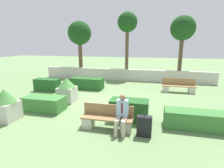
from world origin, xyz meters
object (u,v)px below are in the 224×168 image
(bench_front, at_px, (107,120))
(suitcase, at_px, (144,126))
(tree_center_left, at_px, (127,24))
(person_seated_man, at_px, (122,112))
(planter_corner_left, at_px, (6,104))
(bench_left_side, at_px, (179,87))
(planter_corner_right, at_px, (67,89))
(tree_leftmost, at_px, (80,34))
(tree_center_right, at_px, (183,29))

(bench_front, height_order, suitcase, suitcase)
(bench_front, relative_size, tree_center_left, 0.33)
(suitcase, relative_size, tree_center_left, 0.16)
(bench_front, height_order, person_seated_man, person_seated_man)
(bench_front, height_order, planter_corner_left, planter_corner_left)
(bench_left_side, xyz_separation_m, planter_corner_right, (-5.77, -3.23, 0.34))
(bench_left_side, distance_m, tree_leftmost, 9.74)
(tree_leftmost, bearing_deg, bench_left_side, -26.66)
(bench_left_side, xyz_separation_m, person_seated_man, (-2.49, -5.69, 0.38))
(planter_corner_left, relative_size, tree_center_right, 0.24)
(person_seated_man, xyz_separation_m, suitcase, (0.75, -0.09, -0.36))
(bench_left_side, distance_m, planter_corner_left, 9.10)
(planter_corner_right, distance_m, tree_center_right, 10.63)
(bench_left_side, bearing_deg, person_seated_man, -112.44)
(suitcase, xyz_separation_m, tree_center_left, (-2.08, 9.71, 4.11))
(person_seated_man, relative_size, planter_corner_right, 1.04)
(planter_corner_left, bearing_deg, tree_center_left, 71.89)
(bench_left_side, xyz_separation_m, suitcase, (-1.74, -5.79, 0.02))
(person_seated_man, height_order, tree_leftmost, tree_leftmost)
(person_seated_man, relative_size, suitcase, 1.47)
(tree_center_left, bearing_deg, person_seated_man, -82.12)
(planter_corner_right, bearing_deg, tree_leftmost, 108.05)
(bench_left_side, height_order, planter_corner_right, planter_corner_right)
(bench_left_side, bearing_deg, tree_center_left, 135.49)
(tree_center_left, xyz_separation_m, tree_center_right, (4.41, 0.67, -0.43))
(suitcase, xyz_separation_m, tree_leftmost, (-6.41, 9.88, 3.40))
(bench_left_side, height_order, tree_leftmost, tree_leftmost)
(planter_corner_left, relative_size, tree_leftmost, 0.26)
(suitcase, distance_m, tree_leftmost, 12.26)
(bench_front, xyz_separation_m, tree_center_left, (-0.79, 9.48, 4.13))
(bench_left_side, bearing_deg, tree_leftmost, 154.55)
(planter_corner_left, height_order, suitcase, planter_corner_left)
(bench_left_side, height_order, person_seated_man, person_seated_man)
(planter_corner_right, bearing_deg, tree_center_right, 50.95)
(planter_corner_left, xyz_separation_m, tree_leftmost, (-1.15, 9.89, 3.10))
(tree_leftmost, xyz_separation_m, tree_center_right, (8.74, 0.50, 0.28))
(planter_corner_right, bearing_deg, bench_front, -40.39)
(bench_front, bearing_deg, suitcase, -10.17)
(planter_corner_left, distance_m, planter_corner_right, 2.85)
(bench_left_side, height_order, planter_corner_left, planter_corner_left)
(tree_center_left, bearing_deg, tree_center_right, 8.65)
(tree_center_right, bearing_deg, suitcase, -102.62)
(planter_corner_right, distance_m, tree_leftmost, 8.30)
(planter_corner_left, height_order, planter_corner_right, same)
(planter_corner_right, bearing_deg, planter_corner_left, -115.77)
(planter_corner_left, xyz_separation_m, planter_corner_right, (1.24, 2.56, 0.01))
(bench_left_side, distance_m, planter_corner_right, 6.62)
(bench_left_side, relative_size, suitcase, 2.22)
(bench_front, distance_m, tree_leftmost, 11.44)
(planter_corner_right, distance_m, suitcase, 4.78)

